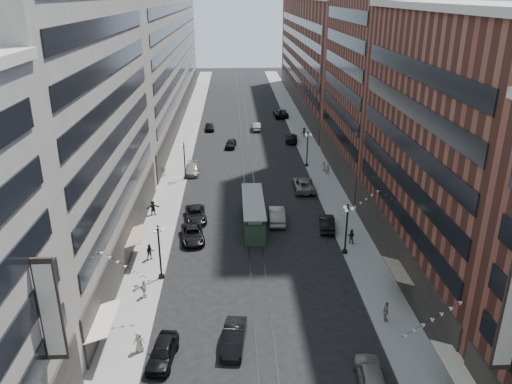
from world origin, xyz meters
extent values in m
plane|color=black|center=(0.00, 60.00, 0.00)|extent=(220.00, 220.00, 0.00)
cube|color=gray|center=(-11.00, 70.00, 0.07)|extent=(4.00, 180.00, 0.15)
cube|color=gray|center=(11.00, 70.00, 0.07)|extent=(4.00, 180.00, 0.15)
cube|color=#2D2D33|center=(-0.70, 70.00, 0.01)|extent=(0.12, 180.00, 0.02)
cube|color=#2D2D33|center=(0.70, 70.00, 0.01)|extent=(0.12, 180.00, 0.02)
cube|color=#9D968B|center=(-17.00, 33.00, 14.00)|extent=(8.00, 36.00, 28.00)
cube|color=#9D968B|center=(-17.00, 96.00, 13.00)|extent=(8.00, 90.00, 26.00)
cube|color=brown|center=(17.00, 28.00, 12.00)|extent=(8.00, 30.00, 24.00)
cube|color=brown|center=(17.00, 56.00, 21.00)|extent=(8.00, 26.00, 42.00)
cube|color=brown|center=(17.00, 105.00, 12.00)|extent=(8.00, 72.00, 24.00)
cylinder|color=black|center=(-9.20, 28.00, 0.30)|extent=(0.56, 0.56, 0.30)
cylinder|color=black|center=(-9.20, 28.00, 2.75)|extent=(0.18, 0.18, 5.20)
sphere|color=black|center=(-9.20, 28.00, 5.55)|extent=(0.24, 0.24, 0.24)
sphere|color=white|center=(-8.75, 28.00, 5.15)|extent=(0.36, 0.36, 0.36)
sphere|color=white|center=(-9.42, 28.39, 5.15)|extent=(0.36, 0.36, 0.36)
sphere|color=white|center=(-9.42, 27.61, 5.15)|extent=(0.36, 0.36, 0.36)
cylinder|color=black|center=(-9.20, 55.00, 0.30)|extent=(0.56, 0.56, 0.30)
cylinder|color=black|center=(-9.20, 55.00, 2.75)|extent=(0.18, 0.18, 5.20)
sphere|color=black|center=(-9.20, 55.00, 5.55)|extent=(0.24, 0.24, 0.24)
sphere|color=white|center=(-8.75, 55.00, 5.15)|extent=(0.36, 0.36, 0.36)
sphere|color=white|center=(-9.42, 55.39, 5.15)|extent=(0.36, 0.36, 0.36)
sphere|color=white|center=(-9.42, 54.61, 5.15)|extent=(0.36, 0.36, 0.36)
cylinder|color=black|center=(9.20, 32.00, 0.30)|extent=(0.56, 0.56, 0.30)
cylinder|color=black|center=(9.20, 32.00, 2.75)|extent=(0.18, 0.18, 5.20)
sphere|color=black|center=(9.20, 32.00, 5.55)|extent=(0.24, 0.24, 0.24)
sphere|color=white|center=(9.65, 32.00, 5.15)|extent=(0.36, 0.36, 0.36)
sphere|color=white|center=(8.97, 32.39, 5.15)|extent=(0.36, 0.36, 0.36)
sphere|color=white|center=(8.97, 31.61, 5.15)|extent=(0.36, 0.36, 0.36)
cylinder|color=black|center=(9.20, 60.00, 0.30)|extent=(0.56, 0.56, 0.30)
cylinder|color=black|center=(9.20, 60.00, 2.75)|extent=(0.18, 0.18, 5.20)
sphere|color=black|center=(9.20, 60.00, 5.55)|extent=(0.24, 0.24, 0.24)
sphere|color=white|center=(9.65, 60.00, 5.15)|extent=(0.36, 0.36, 0.36)
sphere|color=white|center=(8.97, 60.39, 5.15)|extent=(0.36, 0.36, 0.36)
sphere|color=white|center=(8.97, 59.61, 5.15)|extent=(0.36, 0.36, 0.36)
cube|color=#273E29|center=(0.00, 39.56, 1.18)|extent=(2.28, 10.93, 2.37)
cube|color=gray|center=(0.00, 39.56, 2.64)|extent=(1.46, 10.02, 0.55)
cube|color=gray|center=(0.00, 39.56, 3.01)|extent=(2.46, 11.11, 0.14)
cylinder|color=black|center=(0.00, 35.46, 0.32)|extent=(2.10, 0.64, 0.64)
cylinder|color=black|center=(0.00, 43.66, 0.32)|extent=(2.10, 0.64, 0.64)
imported|color=black|center=(-6.80, 35.92, 0.72)|extent=(3.07, 5.47, 1.45)
imported|color=gray|center=(7.03, 13.48, 0.80)|extent=(2.28, 4.86, 1.61)
imported|color=black|center=(-2.39, 18.04, 0.77)|extent=(2.17, 4.83, 1.54)
imported|color=#AEA490|center=(-9.50, 17.58, 1.00)|extent=(0.90, 0.59, 1.70)
imported|color=black|center=(-10.76, 31.54, 1.00)|extent=(0.93, 0.70, 1.71)
imported|color=gray|center=(10.08, 20.43, 1.05)|extent=(0.65, 1.12, 1.81)
imported|color=black|center=(-6.80, 41.21, 0.71)|extent=(3.01, 5.39, 1.43)
imported|color=gray|center=(-8.40, 57.65, 0.71)|extent=(2.22, 5.00, 1.43)
imported|color=black|center=(-6.80, 82.91, 0.71)|extent=(1.99, 4.30, 1.43)
imported|color=black|center=(8.40, 37.97, 0.76)|extent=(2.19, 4.80, 1.53)
imported|color=#68675C|center=(7.38, 50.20, 0.82)|extent=(2.81, 5.95, 1.64)
imported|color=black|center=(8.40, 74.02, 0.75)|extent=(2.71, 5.40, 1.51)
imported|color=black|center=(-2.63, 70.93, 0.72)|extent=(2.25, 4.44, 1.45)
imported|color=gray|center=(2.42, 82.65, 0.75)|extent=(1.66, 4.58, 1.50)
imported|color=black|center=(-12.06, 42.66, 1.04)|extent=(1.70, 1.07, 1.77)
imported|color=#BEB39D|center=(-12.50, 56.49, 0.93)|extent=(0.99, 0.67, 1.55)
imported|color=black|center=(10.32, 34.15, 0.96)|extent=(0.90, 0.76, 1.62)
imported|color=gray|center=(11.64, 55.95, 1.05)|extent=(0.68, 0.46, 1.80)
imported|color=black|center=(11.06, 76.56, 1.04)|extent=(1.22, 0.68, 1.78)
imported|color=gray|center=(2.82, 40.15, 0.86)|extent=(2.06, 5.31, 1.73)
imported|color=black|center=(-7.65, 16.63, 0.76)|extent=(2.33, 4.65, 1.52)
imported|color=black|center=(8.28, 93.59, 0.84)|extent=(2.97, 6.16, 1.69)
imported|color=beige|center=(-10.27, 24.82, 0.97)|extent=(0.56, 1.01, 1.65)
imported|color=#B7AF97|center=(11.50, 57.90, 0.90)|extent=(0.83, 0.76, 1.50)
camera|label=1|loc=(-2.17, -13.26, 25.33)|focal=35.00mm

